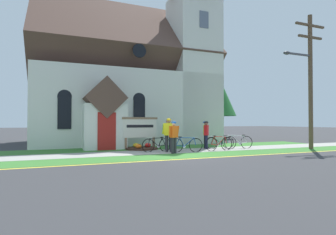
{
  "coord_description": "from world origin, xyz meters",
  "views": [
    {
      "loc": [
        -5.02,
        -11.67,
        1.56
      ],
      "look_at": [
        1.16,
        3.78,
        1.84
      ],
      "focal_mm": 28.85,
      "sensor_mm": 36.0,
      "label": 1
    }
  ],
  "objects_px": {
    "roadside_conifer": "(218,95)",
    "cyclist_in_blue_jersey": "(168,132)",
    "cyclist_in_green_jersey": "(206,133)",
    "cyclist_in_white_jersey": "(205,133)",
    "church_sign": "(140,128)",
    "cyclist_in_red_jersey": "(169,132)",
    "cyclist_in_yellow_jersey": "(174,135)",
    "utility_pole": "(309,74)",
    "bicycle_yellow": "(186,145)",
    "bicycle_silver": "(219,143)",
    "bicycle_green": "(239,142)",
    "bicycle_white": "(157,145)",
    "bicycle_orange": "(220,142)"
  },
  "relations": [
    {
      "from": "roadside_conifer",
      "to": "cyclist_in_blue_jersey",
      "type": "bearing_deg",
      "value": -136.24
    },
    {
      "from": "cyclist_in_green_jersey",
      "to": "cyclist_in_white_jersey",
      "type": "xyz_separation_m",
      "value": [
        0.15,
        0.39,
        -0.0
      ]
    },
    {
      "from": "church_sign",
      "to": "roadside_conifer",
      "type": "relative_size",
      "value": 0.35
    },
    {
      "from": "cyclist_in_green_jersey",
      "to": "cyclist_in_red_jersey",
      "type": "bearing_deg",
      "value": -163.89
    },
    {
      "from": "cyclist_in_yellow_jersey",
      "to": "utility_pole",
      "type": "xyz_separation_m",
      "value": [
        8.23,
        -0.82,
        3.43
      ]
    },
    {
      "from": "church_sign",
      "to": "cyclist_in_red_jersey",
      "type": "bearing_deg",
      "value": -69.13
    },
    {
      "from": "cyclist_in_blue_jersey",
      "to": "bicycle_yellow",
      "type": "bearing_deg",
      "value": -71.41
    },
    {
      "from": "roadside_conifer",
      "to": "bicycle_silver",
      "type": "bearing_deg",
      "value": -121.95
    },
    {
      "from": "cyclist_in_blue_jersey",
      "to": "cyclist_in_green_jersey",
      "type": "bearing_deg",
      "value": -8.88
    },
    {
      "from": "cyclist_in_green_jersey",
      "to": "utility_pole",
      "type": "height_order",
      "value": "utility_pole"
    },
    {
      "from": "bicycle_silver",
      "to": "bicycle_green",
      "type": "height_order",
      "value": "bicycle_silver"
    },
    {
      "from": "utility_pole",
      "to": "bicycle_white",
      "type": "bearing_deg",
      "value": 167.61
    },
    {
      "from": "bicycle_white",
      "to": "cyclist_in_green_jersey",
      "type": "relative_size",
      "value": 1.06
    },
    {
      "from": "cyclist_in_blue_jersey",
      "to": "utility_pole",
      "type": "bearing_deg",
      "value": -18.04
    },
    {
      "from": "bicycle_silver",
      "to": "bicycle_orange",
      "type": "xyz_separation_m",
      "value": [
        0.65,
        0.92,
        -0.02
      ]
    },
    {
      "from": "church_sign",
      "to": "bicycle_green",
      "type": "distance_m",
      "value": 5.84
    },
    {
      "from": "bicycle_white",
      "to": "utility_pole",
      "type": "xyz_separation_m",
      "value": [
        8.73,
        -1.92,
        3.98
      ]
    },
    {
      "from": "bicycle_green",
      "to": "utility_pole",
      "type": "relative_size",
      "value": 0.23
    },
    {
      "from": "cyclist_in_red_jersey",
      "to": "cyclist_in_blue_jersey",
      "type": "xyz_separation_m",
      "value": [
        0.41,
        1.12,
        -0.07
      ]
    },
    {
      "from": "cyclist_in_red_jersey",
      "to": "cyclist_in_white_jersey",
      "type": "xyz_separation_m",
      "value": [
        2.8,
        1.16,
        -0.11
      ]
    },
    {
      "from": "church_sign",
      "to": "bicycle_green",
      "type": "bearing_deg",
      "value": -21.15
    },
    {
      "from": "cyclist_in_yellow_jersey",
      "to": "cyclist_in_green_jersey",
      "type": "height_order",
      "value": "cyclist_in_green_jersey"
    },
    {
      "from": "cyclist_in_yellow_jersey",
      "to": "cyclist_in_blue_jersey",
      "type": "distance_m",
      "value": 1.78
    },
    {
      "from": "cyclist_in_red_jersey",
      "to": "cyclist_in_white_jersey",
      "type": "distance_m",
      "value": 3.04
    },
    {
      "from": "roadside_conifer",
      "to": "cyclist_in_red_jersey",
      "type": "bearing_deg",
      "value": -133.84
    },
    {
      "from": "church_sign",
      "to": "bicycle_green",
      "type": "relative_size",
      "value": 1.22
    },
    {
      "from": "bicycle_orange",
      "to": "cyclist_in_green_jersey",
      "type": "bearing_deg",
      "value": 173.97
    },
    {
      "from": "church_sign",
      "to": "bicycle_silver",
      "type": "relative_size",
      "value": 1.23
    },
    {
      "from": "bicycle_silver",
      "to": "cyclist_in_white_jersey",
      "type": "distance_m",
      "value": 1.51
    },
    {
      "from": "cyclist_in_green_jersey",
      "to": "roadside_conifer",
      "type": "height_order",
      "value": "roadside_conifer"
    },
    {
      "from": "cyclist_in_yellow_jersey",
      "to": "cyclist_in_blue_jersey",
      "type": "bearing_deg",
      "value": 77.36
    },
    {
      "from": "bicycle_yellow",
      "to": "bicycle_white",
      "type": "height_order",
      "value": "bicycle_yellow"
    },
    {
      "from": "bicycle_silver",
      "to": "church_sign",
      "type": "bearing_deg",
      "value": 145.67
    },
    {
      "from": "cyclist_in_white_jersey",
      "to": "church_sign",
      "type": "bearing_deg",
      "value": 162.55
    },
    {
      "from": "bicycle_green",
      "to": "roadside_conifer",
      "type": "bearing_deg",
      "value": 64.83
    },
    {
      "from": "cyclist_in_blue_jersey",
      "to": "cyclist_in_white_jersey",
      "type": "distance_m",
      "value": 2.39
    },
    {
      "from": "church_sign",
      "to": "bicycle_orange",
      "type": "bearing_deg",
      "value": -20.47
    },
    {
      "from": "cyclist_in_blue_jersey",
      "to": "roadside_conifer",
      "type": "bearing_deg",
      "value": 43.76
    },
    {
      "from": "church_sign",
      "to": "cyclist_in_green_jersey",
      "type": "distance_m",
      "value": 3.87
    },
    {
      "from": "cyclist_in_red_jersey",
      "to": "church_sign",
      "type": "bearing_deg",
      "value": 110.87
    },
    {
      "from": "cyclist_in_yellow_jersey",
      "to": "cyclist_in_white_jersey",
      "type": "distance_m",
      "value": 3.3
    },
    {
      "from": "cyclist_in_red_jersey",
      "to": "cyclist_in_green_jersey",
      "type": "xyz_separation_m",
      "value": [
        2.65,
        0.77,
        -0.11
      ]
    },
    {
      "from": "church_sign",
      "to": "cyclist_in_yellow_jersey",
      "type": "distance_m",
      "value": 3.09
    },
    {
      "from": "utility_pole",
      "to": "cyclist_in_red_jersey",
      "type": "bearing_deg",
      "value": 170.12
    },
    {
      "from": "bicycle_yellow",
      "to": "cyclist_in_white_jersey",
      "type": "relative_size",
      "value": 1.09
    },
    {
      "from": "bicycle_green",
      "to": "bicycle_white",
      "type": "relative_size",
      "value": 1.04
    },
    {
      "from": "bicycle_green",
      "to": "church_sign",
      "type": "bearing_deg",
      "value": 158.85
    },
    {
      "from": "bicycle_silver",
      "to": "utility_pole",
      "type": "bearing_deg",
      "value": -12.5
    },
    {
      "from": "bicycle_white",
      "to": "church_sign",
      "type": "bearing_deg",
      "value": 102.34
    },
    {
      "from": "bicycle_orange",
      "to": "cyclist_in_white_jersey",
      "type": "xyz_separation_m",
      "value": [
        -0.72,
        0.48,
        0.57
      ]
    }
  ]
}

